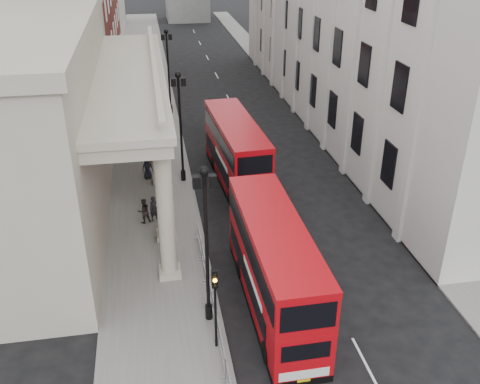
{
  "coord_description": "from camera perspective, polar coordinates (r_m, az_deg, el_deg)",
  "views": [
    {
      "loc": [
        -2.67,
        -16.79,
        17.93
      ],
      "look_at": [
        2.25,
        11.29,
        3.25
      ],
      "focal_mm": 40.0,
      "sensor_mm": 36.0,
      "label": 1
    }
  ],
  "objects": [
    {
      "name": "bus_near",
      "position": [
        26.94,
        3.68,
        -7.69
      ],
      "size": [
        2.82,
        11.2,
        4.82
      ],
      "rotation": [
        0.0,
        0.0,
        0.01
      ],
      "color": "#B90810",
      "rests_on": "ground"
    },
    {
      "name": "pedestrian_c",
      "position": [
        41.23,
        -9.86,
        2.54
      ],
      "size": [
        0.94,
        0.73,
        1.7
      ],
      "primitive_type": "imported",
      "rotation": [
        0.0,
        0.0,
        6.54
      ],
      "color": "black",
      "rests_on": "sidewalk_west"
    },
    {
      "name": "traffic_light",
      "position": [
        24.01,
        -2.67,
        -10.9
      ],
      "size": [
        0.28,
        0.33,
        4.3
      ],
      "color": "black",
      "rests_on": "sidewalk_west"
    },
    {
      "name": "kerb",
      "position": [
        50.15,
        -6.32,
        6.22
      ],
      "size": [
        0.2,
        140.0,
        0.14
      ],
      "primitive_type": "cube",
      "color": "slate",
      "rests_on": "ground"
    },
    {
      "name": "pedestrian_a",
      "position": [
        35.36,
        -9.13,
        -1.77
      ],
      "size": [
        0.71,
        0.56,
        1.72
      ],
      "primitive_type": "imported",
      "rotation": [
        0.0,
        0.0,
        0.25
      ],
      "color": "black",
      "rests_on": "sidewalk_west"
    },
    {
      "name": "crowd_barriers",
      "position": [
        25.78,
        -2.29,
        -14.8
      ],
      "size": [
        0.5,
        18.75,
        1.1
      ],
      "color": "gray",
      "rests_on": "sidewalk_west"
    },
    {
      "name": "lamp_post_south",
      "position": [
        24.61,
        -3.62,
        -4.74
      ],
      "size": [
        1.05,
        0.44,
        8.32
      ],
      "color": "black",
      "rests_on": "sidewalk_west"
    },
    {
      "name": "portico_building",
      "position": [
        37.6,
        -21.55,
        6.82
      ],
      "size": [
        9.0,
        28.0,
        12.0
      ],
      "primitive_type": "cube",
      "color": "#AAA28E",
      "rests_on": "ground"
    },
    {
      "name": "ground",
      "position": [
        24.7,
        -0.65,
        -19.28
      ],
      "size": [
        260.0,
        260.0,
        0.0
      ],
      "primitive_type": "plane",
      "color": "black",
      "rests_on": "ground"
    },
    {
      "name": "sidewalk_east",
      "position": [
        52.63,
        8.65,
        7.09
      ],
      "size": [
        3.0,
        140.0,
        0.12
      ],
      "primitive_type": "cube",
      "color": "slate",
      "rests_on": "ground"
    },
    {
      "name": "lamp_post_north",
      "position": [
        54.41,
        -7.67,
        13.17
      ],
      "size": [
        1.05,
        0.44,
        8.32
      ],
      "color": "black",
      "rests_on": "sidewalk_west"
    },
    {
      "name": "pedestrian_b",
      "position": [
        35.24,
        -10.22,
        -1.99
      ],
      "size": [
        0.98,
        0.87,
        1.69
      ],
      "primitive_type": "imported",
      "rotation": [
        0.0,
        0.0,
        3.46
      ],
      "color": "#292421",
      "rests_on": "sidewalk_west"
    },
    {
      "name": "bus_far",
      "position": [
        39.74,
        -0.43,
        4.42
      ],
      "size": [
        3.33,
        11.26,
        4.8
      ],
      "rotation": [
        0.0,
        0.0,
        0.06
      ],
      "color": "#AD080F",
      "rests_on": "ground"
    },
    {
      "name": "sidewalk_west",
      "position": [
        50.08,
        -9.71,
        5.95
      ],
      "size": [
        6.0,
        140.0,
        0.12
      ],
      "primitive_type": "cube",
      "color": "slate",
      "rests_on": "ground"
    },
    {
      "name": "lamp_post_mid",
      "position": [
        39.08,
        -6.39,
        7.62
      ],
      "size": [
        1.05,
        0.44,
        8.32
      ],
      "color": "black",
      "rests_on": "sidewalk_west"
    }
  ]
}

